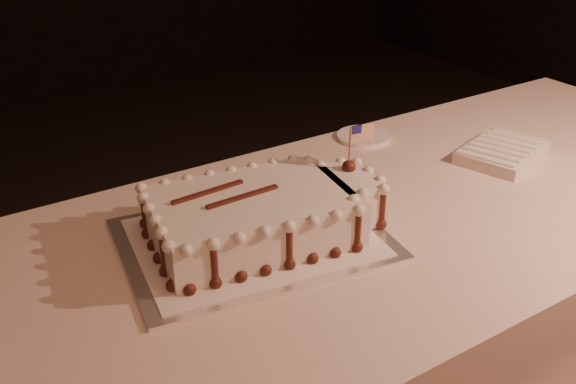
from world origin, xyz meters
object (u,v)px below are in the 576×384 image
banquet_table (318,373)px  cake_board (253,239)px  napkin_stack (502,153)px  sheet_cake (265,214)px  side_plate (363,137)px

banquet_table → cake_board: size_ratio=4.88×
cake_board → napkin_stack: (0.70, 0.00, 0.01)m
sheet_cake → side_plate: (0.47, 0.28, -0.05)m
sheet_cake → napkin_stack: bearing=0.4°
cake_board → sheet_cake: sheet_cake is taller
banquet_table → sheet_cake: bearing=161.6°
banquet_table → side_plate: bearing=41.7°
sheet_cake → side_plate: 0.55m
cake_board → napkin_stack: 0.70m
napkin_stack → side_plate: (-0.21, 0.28, -0.01)m
cake_board → napkin_stack: bearing=8.6°
sheet_cake → banquet_table: bearing=-18.4°
banquet_table → sheet_cake: (-0.11, 0.04, 0.43)m
napkin_stack → banquet_table: bearing=-175.9°
cake_board → side_plate: bearing=38.1°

